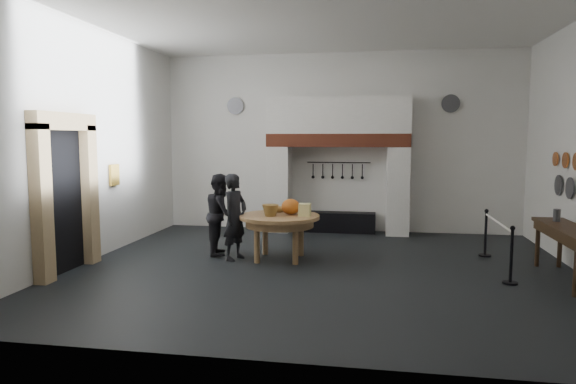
% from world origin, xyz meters
% --- Properties ---
extents(floor, '(9.00, 8.00, 0.02)m').
position_xyz_m(floor, '(0.00, 0.00, 0.00)').
color(floor, black).
rests_on(floor, ground).
extents(ceiling, '(9.00, 8.00, 0.02)m').
position_xyz_m(ceiling, '(0.00, 0.00, 4.50)').
color(ceiling, silver).
rests_on(ceiling, wall_back).
extents(wall_back, '(9.00, 0.02, 4.50)m').
position_xyz_m(wall_back, '(0.00, 4.00, 2.25)').
color(wall_back, silver).
rests_on(wall_back, floor).
extents(wall_front, '(9.00, 0.02, 4.50)m').
position_xyz_m(wall_front, '(0.00, -4.00, 2.25)').
color(wall_front, silver).
rests_on(wall_front, floor).
extents(wall_left, '(0.02, 8.00, 4.50)m').
position_xyz_m(wall_left, '(-4.50, 0.00, 2.25)').
color(wall_left, silver).
rests_on(wall_left, floor).
extents(chimney_pier_left, '(0.55, 0.70, 2.15)m').
position_xyz_m(chimney_pier_left, '(-1.48, 3.65, 1.07)').
color(chimney_pier_left, silver).
rests_on(chimney_pier_left, floor).
extents(chimney_pier_right, '(0.55, 0.70, 2.15)m').
position_xyz_m(chimney_pier_right, '(1.48, 3.65, 1.07)').
color(chimney_pier_right, silver).
rests_on(chimney_pier_right, floor).
extents(hearth_brick_band, '(3.50, 0.72, 0.32)m').
position_xyz_m(hearth_brick_band, '(0.00, 3.65, 2.31)').
color(hearth_brick_band, '#9E442B').
rests_on(hearth_brick_band, chimney_pier_left).
extents(chimney_hood, '(3.50, 0.70, 0.90)m').
position_xyz_m(chimney_hood, '(0.00, 3.65, 2.92)').
color(chimney_hood, silver).
rests_on(chimney_hood, hearth_brick_band).
extents(iron_range, '(1.90, 0.45, 0.50)m').
position_xyz_m(iron_range, '(0.00, 3.72, 0.25)').
color(iron_range, black).
rests_on(iron_range, floor).
extents(utensil_rail, '(1.60, 0.02, 0.02)m').
position_xyz_m(utensil_rail, '(0.00, 3.92, 1.75)').
color(utensil_rail, black).
rests_on(utensil_rail, wall_back).
extents(door_recess, '(0.04, 1.10, 2.50)m').
position_xyz_m(door_recess, '(-4.47, -1.00, 1.25)').
color(door_recess, black).
rests_on(door_recess, floor).
extents(door_jamb_near, '(0.22, 0.30, 2.60)m').
position_xyz_m(door_jamb_near, '(-4.38, -1.70, 1.30)').
color(door_jamb_near, tan).
rests_on(door_jamb_near, floor).
extents(door_jamb_far, '(0.22, 0.30, 2.60)m').
position_xyz_m(door_jamb_far, '(-4.38, -0.30, 1.30)').
color(door_jamb_far, tan).
rests_on(door_jamb_far, floor).
extents(door_lintel, '(0.22, 1.70, 0.30)m').
position_xyz_m(door_lintel, '(-4.38, -1.00, 2.65)').
color(door_lintel, tan).
rests_on(door_lintel, door_jamb_near).
extents(wall_plaque, '(0.05, 0.34, 0.44)m').
position_xyz_m(wall_plaque, '(-4.45, 0.80, 1.60)').
color(wall_plaque, gold).
rests_on(wall_plaque, wall_left).
extents(work_table, '(1.78, 1.78, 0.07)m').
position_xyz_m(work_table, '(-0.89, 0.58, 0.84)').
color(work_table, '#AE7B52').
rests_on(work_table, floor).
extents(pumpkin, '(0.36, 0.36, 0.31)m').
position_xyz_m(pumpkin, '(-0.69, 0.68, 1.03)').
color(pumpkin, '#C8691C').
rests_on(pumpkin, work_table).
extents(cheese_block_big, '(0.22, 0.22, 0.24)m').
position_xyz_m(cheese_block_big, '(-0.39, 0.53, 0.99)').
color(cheese_block_big, '#F0E68F').
rests_on(cheese_block_big, work_table).
extents(cheese_block_small, '(0.18, 0.18, 0.20)m').
position_xyz_m(cheese_block_small, '(-0.41, 0.83, 0.97)').
color(cheese_block_small, '#FDE297').
rests_on(cheese_block_small, work_table).
extents(wicker_basket, '(0.36, 0.36, 0.22)m').
position_xyz_m(wicker_basket, '(-1.04, 0.43, 0.98)').
color(wicker_basket, '#A37A3B').
rests_on(wicker_basket, work_table).
extents(bread_loaf, '(0.31, 0.18, 0.13)m').
position_xyz_m(bread_loaf, '(-0.99, 0.93, 0.94)').
color(bread_loaf, olive).
rests_on(bread_loaf, work_table).
extents(visitor_near, '(0.59, 0.72, 1.68)m').
position_xyz_m(visitor_near, '(-1.75, 0.42, 0.84)').
color(visitor_near, black).
rests_on(visitor_near, floor).
extents(visitor_far, '(0.78, 0.92, 1.65)m').
position_xyz_m(visitor_far, '(-2.15, 0.82, 0.83)').
color(visitor_far, black).
rests_on(visitor_far, floor).
extents(side_table, '(0.55, 2.20, 0.06)m').
position_xyz_m(side_table, '(4.10, -0.10, 0.87)').
color(side_table, '#342313').
rests_on(side_table, floor).
extents(pewter_jug, '(0.12, 0.12, 0.22)m').
position_xyz_m(pewter_jug, '(4.10, 0.50, 1.01)').
color(pewter_jug, '#47484C').
rests_on(pewter_jug, side_table).
extents(copper_pan_c, '(0.03, 0.30, 0.30)m').
position_xyz_m(copper_pan_c, '(4.46, 1.30, 1.95)').
color(copper_pan_c, '#C6662D').
rests_on(copper_pan_c, wall_right).
extents(copper_pan_d, '(0.03, 0.28, 0.28)m').
position_xyz_m(copper_pan_d, '(4.46, 1.85, 1.95)').
color(copper_pan_d, '#C6662D').
rests_on(copper_pan_d, wall_right).
extents(pewter_plate_mid, '(0.03, 0.40, 0.40)m').
position_xyz_m(pewter_plate_mid, '(4.46, 1.00, 1.45)').
color(pewter_plate_mid, '#4C4C51').
rests_on(pewter_plate_mid, wall_right).
extents(pewter_plate_right, '(0.03, 0.40, 0.40)m').
position_xyz_m(pewter_plate_right, '(4.46, 1.60, 1.45)').
color(pewter_plate_right, '#4C4C51').
rests_on(pewter_plate_right, wall_right).
extents(pewter_plate_back_left, '(0.44, 0.03, 0.44)m').
position_xyz_m(pewter_plate_back_left, '(-2.70, 3.96, 3.20)').
color(pewter_plate_back_left, '#4C4C51').
rests_on(pewter_plate_back_left, wall_back).
extents(pewter_plate_back_right, '(0.44, 0.03, 0.44)m').
position_xyz_m(pewter_plate_back_right, '(2.70, 3.96, 3.20)').
color(pewter_plate_back_right, '#4C4C51').
rests_on(pewter_plate_back_right, wall_back).
extents(barrier_post_near, '(0.05, 0.05, 0.90)m').
position_xyz_m(barrier_post_near, '(3.13, -0.47, 0.45)').
color(barrier_post_near, black).
rests_on(barrier_post_near, floor).
extents(barrier_post_far, '(0.05, 0.05, 0.90)m').
position_xyz_m(barrier_post_far, '(3.13, 1.53, 0.45)').
color(barrier_post_far, black).
rests_on(barrier_post_far, floor).
extents(barrier_rope, '(0.04, 2.00, 0.04)m').
position_xyz_m(barrier_rope, '(3.13, 0.53, 0.85)').
color(barrier_rope, silver).
rests_on(barrier_rope, barrier_post_near).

